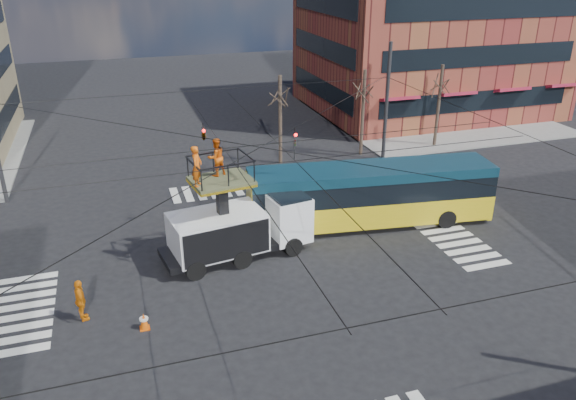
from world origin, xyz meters
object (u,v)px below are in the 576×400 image
at_px(flagger, 327,217).
at_px(worker_ground, 81,301).
at_px(city_bus, 370,194).
at_px(traffic_cone, 144,321).
at_px(utility_truck, 239,217).

bearing_deg(flagger, worker_ground, -109.29).
distance_m(city_bus, worker_ground, 15.01).
relative_size(traffic_cone, worker_ground, 0.39).
height_order(utility_truck, city_bus, utility_truck).
xyz_separation_m(utility_truck, worker_ground, (-7.09, -3.19, -1.08)).
height_order(utility_truck, traffic_cone, utility_truck).
bearing_deg(city_bus, utility_truck, -163.50).
bearing_deg(utility_truck, worker_ground, -164.47).
bearing_deg(utility_truck, city_bus, 0.41).
distance_m(city_bus, traffic_cone, 13.44).
distance_m(city_bus, flagger, 2.65).
relative_size(traffic_cone, flagger, 0.41).
height_order(city_bus, flagger, city_bus).
bearing_deg(city_bus, worker_ground, -155.73).
distance_m(worker_ground, flagger, 12.55).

